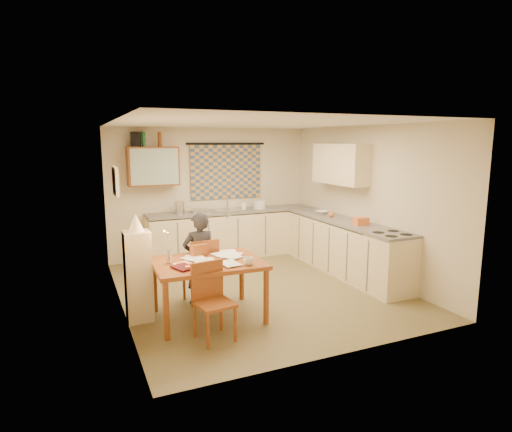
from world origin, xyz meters
name	(u,v)px	position (x,y,z in m)	size (l,w,h in m)	color
floor	(258,289)	(0.00, 0.00, -0.01)	(4.00, 4.50, 0.02)	brown
ceiling	(258,122)	(0.00, 0.00, 2.51)	(4.00, 4.50, 0.02)	white
wall_back	(211,192)	(0.00, 2.26, 1.25)	(4.00, 0.02, 2.50)	beige
wall_front	(347,240)	(0.00, -2.26, 1.25)	(4.00, 0.02, 2.50)	beige
wall_left	(117,218)	(-2.01, 0.00, 1.25)	(0.02, 4.50, 2.50)	beige
wall_right	(367,201)	(2.01, 0.00, 1.25)	(0.02, 4.50, 2.50)	beige
window_blind	(226,172)	(0.30, 2.22, 1.65)	(1.45, 0.03, 1.05)	#364D71
curtain_rod	(226,144)	(0.30, 2.20, 2.20)	(0.04, 0.04, 1.60)	black
wall_cabinet	(153,166)	(-1.15, 2.08, 1.80)	(0.90, 0.34, 0.70)	brown
wall_cabinet_glass	(155,167)	(-1.15, 1.91, 1.80)	(0.84, 0.02, 0.64)	#99B2A5
upper_cabinet_right	(340,164)	(1.83, 0.55, 1.85)	(0.34, 1.30, 0.70)	beige
framed_print	(115,181)	(-1.97, 0.40, 1.70)	(0.04, 0.50, 0.40)	#F4E1CA
print_canvas	(117,181)	(-1.95, 0.40, 1.70)	(0.01, 0.42, 0.32)	silver
counter_back	(232,234)	(0.32, 1.95, 0.45)	(3.30, 0.62, 0.92)	beige
counter_right	(344,247)	(1.70, 0.18, 0.45)	(0.62, 2.95, 0.92)	beige
stove	(390,264)	(1.70, -1.00, 0.45)	(0.59, 0.59, 0.91)	white
sink	(229,212)	(0.25, 1.95, 0.88)	(0.55, 0.45, 0.10)	silver
tap	(227,202)	(0.29, 2.13, 1.06)	(0.03, 0.03, 0.28)	silver
dish_rack	(201,211)	(-0.32, 1.95, 0.95)	(0.35, 0.30, 0.06)	silver
kettle	(180,207)	(-0.72, 1.95, 1.04)	(0.18, 0.18, 0.24)	silver
mixing_bowl	(260,204)	(0.90, 1.95, 1.00)	(0.24, 0.24, 0.16)	white
soap_bottle	(244,205)	(0.58, 2.00, 1.01)	(0.11, 0.11, 0.18)	white
bowl	(322,212)	(1.70, 0.90, 0.95)	(0.23, 0.23, 0.06)	white
orange_bag	(361,221)	(1.70, -0.26, 0.98)	(0.22, 0.16, 0.12)	orange
fruit_orange	(331,214)	(1.65, 0.52, 0.97)	(0.10, 0.10, 0.10)	orange
speaker	(136,139)	(-1.43, 2.08, 2.28)	(0.16, 0.20, 0.26)	black
bottle_green	(144,139)	(-1.30, 2.08, 2.28)	(0.07, 0.07, 0.26)	#195926
bottle_brown	(160,139)	(-1.01, 2.08, 2.28)	(0.07, 0.07, 0.26)	brown
dining_table	(208,289)	(-1.02, -0.75, 0.38)	(1.38, 1.07, 0.75)	brown
chair_far	(201,282)	(-0.95, -0.18, 0.29)	(0.46, 0.46, 0.92)	brown
chair_near	(214,316)	(-1.14, -1.36, 0.27)	(0.46, 0.46, 0.88)	brown
person	(200,258)	(-0.97, -0.21, 0.64)	(0.47, 0.31, 1.29)	black
shelf_stand	(138,276)	(-1.84, -0.48, 0.57)	(0.32, 0.30, 1.15)	beige
lampshade	(136,223)	(-1.84, -0.48, 1.26)	(0.20, 0.20, 0.22)	#F4E1CA
letter_rack	(199,250)	(-1.05, -0.48, 0.83)	(0.22, 0.10, 0.16)	brown
mug	(249,261)	(-0.61, -1.11, 0.80)	(0.13, 0.13, 0.10)	white
magazine	(176,269)	(-1.48, -0.97, 0.76)	(0.29, 0.33, 0.03)	maroon
book	(177,266)	(-1.43, -0.82, 0.76)	(0.21, 0.26, 0.02)	orange
orange_box	(190,268)	(-1.31, -1.01, 0.77)	(0.12, 0.08, 0.04)	orange
eyeglasses	(227,265)	(-0.86, -1.05, 0.76)	(0.13, 0.04, 0.02)	black
candle_holder	(169,256)	(-1.48, -0.66, 0.84)	(0.06, 0.06, 0.18)	silver
candle	(168,241)	(-1.50, -0.69, 1.04)	(0.02, 0.02, 0.22)	white
candle_flame	(164,231)	(-1.53, -0.66, 1.16)	(0.02, 0.02, 0.02)	#FFCC66
papers	(213,259)	(-0.94, -0.73, 0.76)	(0.99, 0.90, 0.02)	white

